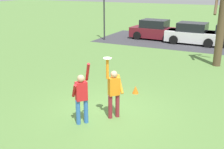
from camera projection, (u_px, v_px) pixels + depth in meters
The scene contains 10 objects.
ground_plane at pixel (108, 112), 9.55m from camera, with size 120.00×120.00×0.00m, color #567F3D.
person_catcher at pixel (114, 90), 8.89m from camera, with size 0.55×0.57×2.08m.
person_defender at pixel (81, 95), 8.49m from camera, with size 0.64×0.66×2.05m.
frisbee_disc at pixel (107, 58), 8.46m from camera, with size 0.26×0.26×0.02m, color white.
parked_car_maroon at pixel (155, 30), 22.40m from camera, with size 4.17×2.18×1.59m.
parked_car_white at pixel (193, 34), 20.66m from camera, with size 4.17×2.18×1.59m.
parking_strip at pixel (194, 43), 21.12m from camera, with size 15.13×6.40×0.01m, color #38383D.
bare_tree_tall at pixel (222, 21), 14.40m from camera, with size 1.56×1.39×4.68m.
lamppost_by_lot at pixel (104, 8), 21.51m from camera, with size 0.28×0.28×4.26m.
field_cone_orange at pixel (135, 90), 11.19m from camera, with size 0.26×0.26×0.32m, color orange.
Camera 1 is at (3.97, -7.69, 4.25)m, focal length 43.45 mm.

